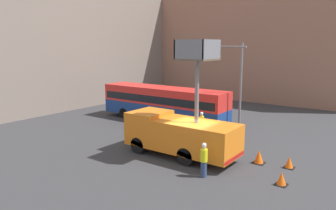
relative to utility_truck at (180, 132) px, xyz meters
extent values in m
plane|color=#333335|center=(-0.15, -0.93, -1.54)|extent=(120.00, 120.00, 0.00)
cube|color=#936651|center=(25.85, 5.93, 5.07)|extent=(10.00, 28.00, 13.22)
cube|color=orange|center=(0.00, 2.43, -0.04)|extent=(2.58, 2.14, 2.06)
cube|color=orange|center=(0.00, -1.14, -0.16)|extent=(2.58, 5.00, 1.82)
cube|color=red|center=(0.00, -3.60, -0.92)|extent=(2.53, 0.10, 0.24)
cylinder|color=black|center=(-1.14, 2.43, -1.02)|extent=(0.30, 1.05, 1.05)
cylinder|color=black|center=(1.14, 2.43, -1.02)|extent=(0.30, 1.05, 1.05)
cylinder|color=black|center=(-1.14, -1.14, -1.02)|extent=(0.30, 1.05, 1.05)
cylinder|color=black|center=(1.14, -1.14, -1.02)|extent=(0.30, 1.05, 1.05)
cylinder|color=slate|center=(0.00, -1.14, 2.58)|extent=(0.24, 0.24, 3.65)
cube|color=brown|center=(0.00, -1.14, 4.45)|extent=(1.97, 1.91, 0.10)
cube|color=slate|center=(-0.94, -1.14, 5.03)|extent=(0.08, 1.91, 1.05)
cube|color=slate|center=(0.94, -1.14, 5.03)|extent=(0.08, 1.91, 1.05)
cube|color=slate|center=(0.00, -0.23, 5.03)|extent=(1.97, 0.08, 1.05)
cube|color=slate|center=(0.00, -2.06, 5.03)|extent=(1.97, 0.08, 1.05)
cube|color=navy|center=(6.77, 6.39, -0.52)|extent=(2.53, 12.14, 1.20)
cube|color=red|center=(6.77, 6.39, 0.81)|extent=(2.53, 12.14, 1.46)
cube|color=black|center=(6.77, 6.39, 0.59)|extent=(2.55, 11.66, 0.64)
cylinder|color=black|center=(5.65, 10.15, -1.04)|extent=(0.30, 0.99, 0.99)
cylinder|color=black|center=(7.88, 10.15, -1.04)|extent=(0.30, 0.99, 0.99)
cylinder|color=black|center=(5.65, 2.63, -1.04)|extent=(0.30, 0.99, 0.99)
cylinder|color=black|center=(7.88, 2.63, -1.04)|extent=(0.30, 0.99, 0.99)
cylinder|color=slate|center=(7.61, -0.51, 1.94)|extent=(0.18, 0.18, 6.95)
cylinder|color=slate|center=(5.92, -0.06, 5.12)|extent=(1.01, 3.40, 0.13)
cube|color=black|center=(4.24, 0.38, 4.67)|extent=(0.39, 0.39, 0.90)
sphere|color=red|center=(4.24, 0.38, 4.92)|extent=(0.20, 0.20, 0.20)
cylinder|color=navy|center=(-1.99, -2.83, -1.12)|extent=(0.32, 0.32, 0.85)
cylinder|color=yellow|center=(-1.99, -2.83, -0.36)|extent=(0.38, 0.38, 0.67)
sphere|color=tan|center=(-1.99, -2.83, 0.09)|extent=(0.23, 0.23, 0.23)
sphere|color=white|center=(-1.99, -2.83, 0.20)|extent=(0.24, 0.24, 0.24)
cylinder|color=navy|center=(4.65, 1.22, -1.11)|extent=(0.32, 0.32, 0.85)
cylinder|color=yellow|center=(4.65, 1.22, -0.35)|extent=(0.38, 0.38, 0.67)
sphere|color=tan|center=(4.65, 1.22, 0.10)|extent=(0.23, 0.23, 0.23)
sphere|color=white|center=(4.65, 1.22, 0.21)|extent=(0.24, 0.24, 0.24)
cube|color=black|center=(1.95, -6.06, -1.52)|extent=(0.58, 0.58, 0.03)
cone|color=#F25B0F|center=(1.95, -6.06, -1.21)|extent=(0.46, 0.46, 0.66)
cube|color=black|center=(-0.59, -6.43, -1.52)|extent=(0.59, 0.59, 0.03)
cone|color=#F25B0F|center=(-0.59, -6.43, -1.20)|extent=(0.47, 0.47, 0.67)
cube|color=black|center=(1.67, -4.41, -1.52)|extent=(0.69, 0.69, 0.03)
cone|color=#F25B0F|center=(1.67, -4.41, -1.15)|extent=(0.55, 0.55, 0.79)
camera|label=1|loc=(-16.11, -10.86, 5.29)|focal=35.00mm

